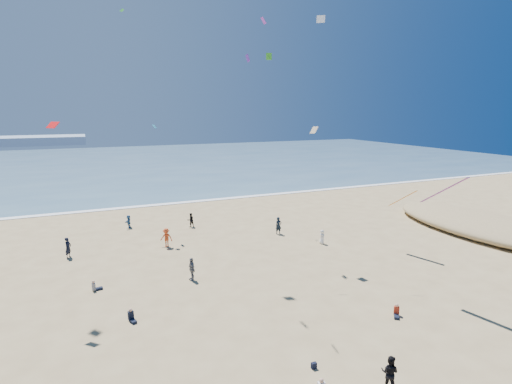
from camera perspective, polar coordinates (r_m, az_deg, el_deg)
name	(u,v)px	position (r m, az deg, el deg)	size (l,w,h in m)	color
ocean	(112,164)	(107.43, -19.94, 3.80)	(220.00, 100.00, 0.06)	#476B84
surf_line	(138,207)	(58.30, -16.56, -2.02)	(220.00, 1.20, 0.08)	white
standing_flyers	(224,283)	(30.01, -4.59, -12.83)	(36.68, 41.58, 1.92)	black
seated_group	(254,331)	(25.09, -0.32, -19.19)	(19.10, 19.66, 0.84)	white
navy_bag	(314,366)	(22.93, 8.27, -23.34)	(0.28, 0.18, 0.34)	black
kites_aloft	(318,105)	(29.28, 8.79, 12.15)	(42.85, 41.06, 28.58)	#DC5E94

